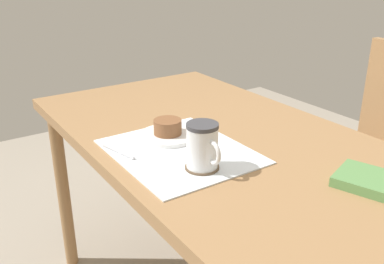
# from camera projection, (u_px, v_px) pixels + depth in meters

# --- Properties ---
(dining_table) EXTENTS (1.39, 0.74, 0.74)m
(dining_table) POSITION_uv_depth(u_px,v_px,m) (224.00, 162.00, 1.29)
(dining_table) COLOR #997047
(dining_table) RESTS_ON ground_plane
(wooden_chair) EXTENTS (0.46, 0.46, 0.94)m
(wooden_chair) POSITION_uv_depth(u_px,v_px,m) (377.00, 161.00, 1.64)
(wooden_chair) COLOR #997047
(wooden_chair) RESTS_ON ground_plane
(placemat) EXTENTS (0.40, 0.34, 0.00)m
(placemat) POSITION_uv_depth(u_px,v_px,m) (180.00, 151.00, 1.17)
(placemat) COLOR white
(placemat) RESTS_ON dining_table
(pastry_plate) EXTENTS (0.17, 0.17, 0.01)m
(pastry_plate) POSITION_uv_depth(u_px,v_px,m) (168.00, 135.00, 1.25)
(pastry_plate) COLOR white
(pastry_plate) RESTS_ON placemat
(pastry) EXTENTS (0.08, 0.08, 0.04)m
(pastry) POSITION_uv_depth(u_px,v_px,m) (168.00, 127.00, 1.24)
(pastry) COLOR brown
(pastry) RESTS_ON pastry_plate
(coffee_coaster) EXTENTS (0.09, 0.09, 0.00)m
(coffee_coaster) POSITION_uv_depth(u_px,v_px,m) (202.00, 167.00, 1.07)
(coffee_coaster) COLOR brown
(coffee_coaster) RESTS_ON placemat
(coffee_mug) EXTENTS (0.11, 0.08, 0.11)m
(coffee_mug) POSITION_uv_depth(u_px,v_px,m) (203.00, 146.00, 1.04)
(coffee_mug) COLOR white
(coffee_mug) RESTS_ON coffee_coaster
(teaspoon) EXTENTS (0.13, 0.04, 0.01)m
(teaspoon) POSITION_uv_depth(u_px,v_px,m) (118.00, 151.00, 1.15)
(teaspoon) COLOR silver
(teaspoon) RESTS_ON placemat
(small_book) EXTENTS (0.21, 0.18, 0.02)m
(small_book) POSITION_uv_depth(u_px,v_px,m) (377.00, 183.00, 0.98)
(small_book) COLOR #598C4C
(small_book) RESTS_ON dining_table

